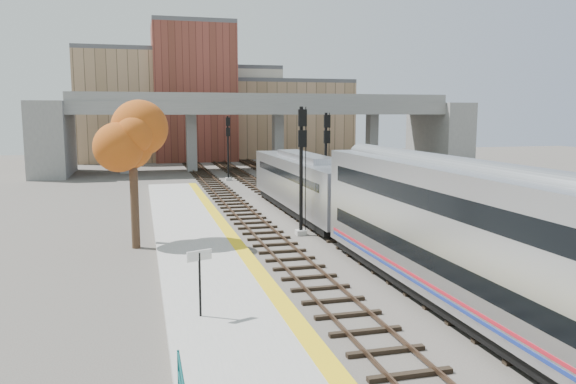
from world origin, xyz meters
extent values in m
plane|color=#47423D|center=(0.00, 0.00, 0.00)|extent=(160.00, 160.00, 0.00)
cube|color=#9E9E99|center=(-7.25, 0.00, 0.17)|extent=(4.50, 60.00, 0.35)
cube|color=yellow|center=(-5.35, 0.00, 0.35)|extent=(0.70, 60.00, 0.01)
cube|color=black|center=(-3.20, 12.50, 0.07)|extent=(2.50, 95.00, 0.14)
cube|color=brown|center=(-3.92, 12.50, 0.18)|extent=(0.07, 95.00, 0.14)
cube|color=brown|center=(-2.48, 12.50, 0.18)|extent=(0.07, 95.00, 0.14)
cube|color=black|center=(1.00, 12.50, 0.07)|extent=(2.50, 95.00, 0.14)
cube|color=brown|center=(0.28, 12.50, 0.18)|extent=(0.07, 95.00, 0.14)
cube|color=brown|center=(1.72, 12.50, 0.18)|extent=(0.07, 95.00, 0.14)
cube|color=black|center=(5.00, 12.50, 0.07)|extent=(2.50, 95.00, 0.14)
cube|color=brown|center=(4.28, 12.50, 0.18)|extent=(0.07, 95.00, 0.14)
cube|color=brown|center=(5.72, 12.50, 0.18)|extent=(0.07, 95.00, 0.14)
cube|color=slate|center=(5.00, 45.00, 7.75)|extent=(46.00, 10.00, 1.50)
cube|color=slate|center=(5.00, 40.20, 9.00)|extent=(46.00, 0.20, 1.00)
cube|color=slate|center=(5.00, 49.80, 9.00)|extent=(46.00, 0.20, 1.00)
cube|color=slate|center=(-12.00, 45.00, 3.50)|extent=(1.20, 1.60, 7.00)
cube|color=slate|center=(-4.00, 45.00, 3.50)|extent=(1.20, 1.60, 7.00)
cube|color=slate|center=(7.00, 45.00, 3.50)|extent=(1.20, 1.60, 7.00)
cube|color=slate|center=(20.00, 45.00, 3.50)|extent=(1.20, 1.60, 7.00)
cube|color=slate|center=(-20.00, 45.00, 4.25)|extent=(4.00, 12.00, 8.50)
cube|color=slate|center=(30.00, 45.00, 4.25)|extent=(4.00, 12.00, 8.50)
cube|color=tan|center=(-10.00, 65.00, 8.00)|extent=(18.00, 14.00, 16.00)
cube|color=#4C4C4F|center=(-10.00, 65.00, 16.30)|extent=(18.00, 14.00, 0.60)
cube|color=beige|center=(4.00, 70.00, 7.00)|extent=(16.00, 16.00, 14.00)
cube|color=#4C4C4F|center=(4.00, 70.00, 14.30)|extent=(16.00, 16.00, 0.60)
cube|color=brown|center=(-2.00, 62.00, 10.00)|extent=(12.00, 10.00, 20.00)
cube|color=#4C4C4F|center=(-2.00, 62.00, 20.30)|extent=(12.00, 10.00, 0.60)
cube|color=tan|center=(14.00, 68.00, 6.00)|extent=(20.00, 14.00, 12.00)
cube|color=#4C4C4F|center=(14.00, 68.00, 12.30)|extent=(20.00, 14.00, 0.60)
cube|color=black|center=(14.00, 28.00, 0.02)|extent=(14.00, 18.00, 0.04)
cube|color=#A8AAB2|center=(1.00, 12.55, 2.35)|extent=(3.00, 19.00, 3.20)
cube|color=black|center=(1.00, 22.07, 2.95)|extent=(2.20, 0.06, 1.10)
cube|color=black|center=(1.00, 12.55, 2.95)|extent=(3.02, 16.15, 0.50)
cube|color=black|center=(1.00, 12.55, 0.50)|extent=(2.70, 17.10, 0.50)
cube|color=#A8AAB2|center=(1.00, 12.55, 4.15)|extent=(1.60, 9.50, 0.40)
cube|color=#A8AAB2|center=(1.00, -10.05, 2.95)|extent=(3.00, 25.00, 4.60)
cube|color=black|center=(1.00, -10.05, 4.15)|extent=(3.02, 23.00, 0.75)
cube|color=black|center=(1.00, -10.05, 2.05)|extent=(3.02, 23.00, 0.65)
cube|color=#B31625|center=(1.00, -10.05, 1.20)|extent=(3.03, 24.00, 0.12)
cube|color=navy|center=(1.00, -10.05, 1.00)|extent=(3.03, 24.00, 0.12)
cube|color=black|center=(1.00, -10.05, 0.45)|extent=(2.70, 23.75, 0.40)
cube|color=#9E9E99|center=(-1.10, 6.07, 0.15)|extent=(0.60, 0.60, 0.30)
cylinder|color=black|center=(-1.10, 6.07, 3.77)|extent=(0.22, 0.22, 7.53)
cube|color=black|center=(-1.10, 5.82, 6.89)|extent=(0.48, 0.18, 0.97)
cube|color=black|center=(-1.10, 5.82, 5.70)|extent=(0.48, 0.18, 0.97)
cube|color=#9E9E99|center=(3.00, 13.81, 0.15)|extent=(0.60, 0.60, 0.30)
cylinder|color=black|center=(3.00, 13.81, 3.60)|extent=(0.21, 0.21, 7.19)
cube|color=black|center=(3.00, 13.56, 6.58)|extent=(0.46, 0.18, 0.92)
cube|color=black|center=(3.00, 13.56, 5.45)|extent=(0.46, 0.18, 0.92)
cube|color=#9E9E99|center=(-1.10, 34.19, 0.15)|extent=(0.60, 0.60, 0.30)
cylinder|color=black|center=(-1.10, 34.19, 3.43)|extent=(0.20, 0.20, 6.85)
cube|color=black|center=(-1.10, 33.94, 6.27)|extent=(0.44, 0.18, 0.88)
cube|color=black|center=(-1.10, 33.94, 5.19)|extent=(0.44, 0.18, 0.88)
cylinder|color=black|center=(-8.34, -6.83, 1.45)|extent=(0.08, 0.08, 2.20)
cube|color=white|center=(-8.34, -6.83, 2.45)|extent=(0.86, 0.37, 0.35)
cylinder|color=#382619|center=(-10.52, 5.25, 2.59)|extent=(0.44, 0.44, 5.19)
ellipsoid|color=#B93F18|center=(-10.52, 5.25, 5.56)|extent=(3.60, 3.60, 3.70)
imported|color=#99999E|center=(10.19, 25.75, 0.60)|extent=(1.82, 3.47, 1.13)
imported|color=#99999E|center=(15.36, 26.33, 0.63)|extent=(2.46, 3.80, 1.18)
imported|color=#99999E|center=(15.50, 29.43, 0.66)|extent=(2.80, 4.59, 1.24)
camera|label=1|loc=(-10.11, -25.18, 7.15)|focal=35.00mm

